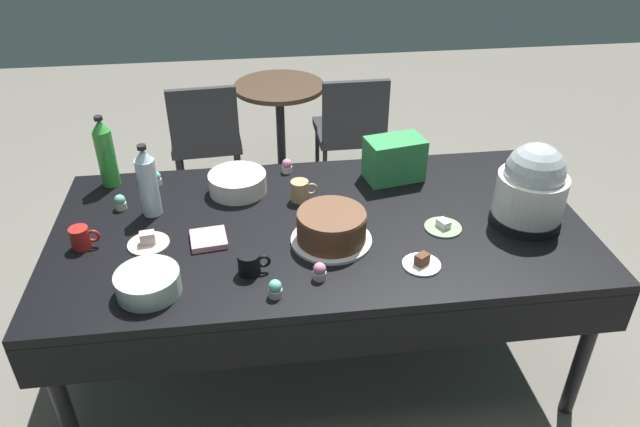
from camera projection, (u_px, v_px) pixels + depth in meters
ground at (320, 352)px, 2.90m from camera, size 9.00×9.00×0.00m
potluck_table at (320, 236)px, 2.52m from camera, size 2.20×1.10×0.75m
frosted_layer_cake at (331, 228)px, 2.35m from camera, size 0.32×0.32×0.13m
slow_cooker at (532, 188)px, 2.41m from camera, size 0.29×0.29×0.36m
glass_salad_bowl at (148, 283)px, 2.10m from camera, size 0.23×0.23×0.08m
ceramic_snack_bowl at (238, 183)px, 2.69m from camera, size 0.26×0.26×0.09m
dessert_plate_sage at (443, 226)px, 2.46m from camera, size 0.15×0.15×0.04m
dessert_plate_white at (422, 263)px, 2.24m from camera, size 0.15×0.15×0.05m
dessert_plate_cream at (148, 242)px, 2.36m from camera, size 0.16×0.16×0.06m
cupcake_mint at (120, 202)px, 2.57m from camera, size 0.05×0.05×0.07m
cupcake_vanilla at (287, 166)px, 2.85m from camera, size 0.05×0.05×0.07m
cupcake_cocoa at (275, 289)px, 2.09m from camera, size 0.05×0.05×0.07m
cupcake_lemon at (320, 271)px, 2.17m from camera, size 0.05×0.05×0.07m
cupcake_berry at (156, 179)px, 2.75m from camera, size 0.05×0.05×0.07m
soda_bottle_lime_soda at (106, 153)px, 2.69m from camera, size 0.08×0.08×0.34m
soda_bottle_water at (148, 183)px, 2.48m from camera, size 0.08×0.08×0.32m
coffee_mug_tan at (300, 191)px, 2.63m from camera, size 0.12×0.08×0.09m
coffee_mug_red at (81, 238)px, 2.33m from camera, size 0.11×0.07×0.09m
coffee_mug_black at (250, 263)px, 2.19m from camera, size 0.12×0.08×0.08m
soda_carton at (394, 159)px, 2.77m from camera, size 0.29×0.21×0.20m
paper_napkin_stack at (209, 239)px, 2.38m from camera, size 0.16×0.16×0.02m
maroon_chair_left at (206, 135)px, 3.82m from camera, size 0.47×0.47×0.85m
maroon_chair_right at (351, 127)px, 3.92m from camera, size 0.44×0.44×0.85m
round_cafe_table at (280, 116)px, 4.06m from camera, size 0.60×0.60×0.72m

